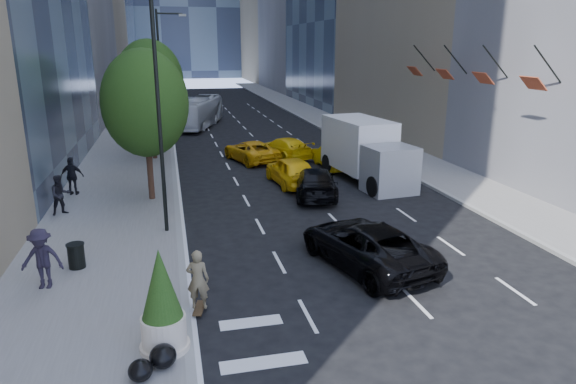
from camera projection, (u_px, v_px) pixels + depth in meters
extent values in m
plane|color=black|center=(343.00, 256.00, 19.45)|extent=(160.00, 160.00, 0.00)
cube|color=slate|center=(136.00, 134.00, 45.54)|extent=(6.00, 120.00, 0.15)
cube|color=slate|center=(340.00, 127.00, 49.70)|extent=(4.00, 120.00, 0.15)
cylinder|color=black|center=(159.00, 112.00, 20.35)|extent=(0.16, 0.16, 10.00)
cylinder|color=black|center=(161.00, 82.00, 37.20)|extent=(0.16, 0.16, 10.00)
cylinder|color=black|center=(169.00, 13.00, 36.10)|extent=(1.80, 0.12, 0.12)
cube|color=#99998C|center=(182.00, 15.00, 36.32)|extent=(0.50, 0.22, 0.15)
cylinder|color=#321C13|center=(150.00, 168.00, 25.82)|extent=(0.30, 0.30, 3.15)
ellipsoid|color=#17360E|center=(145.00, 103.00, 24.92)|extent=(4.20, 4.20, 5.25)
cylinder|color=#321C13|center=(153.00, 134.00, 35.15)|extent=(0.30, 0.30, 3.38)
ellipsoid|color=#17360E|center=(150.00, 82.00, 34.19)|extent=(4.50, 4.50, 5.62)
cylinder|color=#321C13|center=(156.00, 114.00, 47.38)|extent=(0.30, 0.30, 2.93)
ellipsoid|color=#17360E|center=(154.00, 80.00, 46.54)|extent=(3.90, 3.90, 4.88)
cylinder|color=black|center=(164.00, 93.00, 54.73)|extent=(0.14, 0.14, 5.20)
imported|color=black|center=(163.00, 78.00, 54.29)|extent=(2.48, 0.53, 1.00)
cylinder|color=black|center=(548.00, 64.00, 23.75)|extent=(1.75, 0.08, 1.75)
cube|color=#9C3F24|center=(533.00, 83.00, 23.84)|extent=(0.64, 1.30, 0.64)
cylinder|color=black|center=(495.00, 62.00, 27.49)|extent=(1.75, 0.08, 1.75)
cube|color=#9C3F24|center=(483.00, 78.00, 27.59)|extent=(0.64, 1.30, 0.64)
cylinder|color=black|center=(456.00, 60.00, 31.24)|extent=(1.75, 0.08, 1.75)
cube|color=#9C3F24|center=(445.00, 74.00, 31.33)|extent=(0.64, 1.30, 0.64)
cylinder|color=black|center=(424.00, 58.00, 34.98)|extent=(1.75, 0.08, 1.75)
cube|color=#9C3F24|center=(415.00, 71.00, 35.07)|extent=(0.64, 1.30, 0.64)
imported|color=#736547|center=(198.00, 283.00, 15.16)|extent=(0.75, 0.58, 1.84)
imported|color=black|center=(366.00, 245.00, 18.40)|extent=(4.10, 6.35, 1.63)
imported|color=black|center=(315.00, 182.00, 26.99)|extent=(3.23, 5.56, 1.52)
imported|color=yellow|center=(291.00, 171.00, 29.17)|extent=(2.42, 5.01, 1.65)
imported|color=yellow|center=(334.00, 156.00, 33.27)|extent=(2.02, 4.74, 1.52)
imported|color=#E7A30C|center=(251.00, 151.00, 35.18)|extent=(3.72, 5.58, 1.42)
imported|color=yellow|center=(284.00, 148.00, 36.18)|extent=(3.56, 5.40, 1.45)
imported|color=silver|center=(199.00, 112.00, 49.75)|extent=(5.55, 10.60, 2.89)
cube|color=white|center=(358.00, 144.00, 30.68)|extent=(3.20, 5.32, 2.96)
cube|color=gray|center=(390.00, 170.00, 27.52)|extent=(2.76, 2.47, 2.53)
cylinder|color=black|center=(374.00, 187.00, 26.94)|extent=(0.51, 1.14, 1.10)
cylinder|color=black|center=(412.00, 183.00, 27.69)|extent=(0.51, 1.14, 1.10)
cylinder|color=black|center=(328.00, 163.00, 32.31)|extent=(0.51, 1.14, 1.10)
cylinder|color=black|center=(361.00, 160.00, 33.06)|extent=(0.51, 1.14, 1.10)
imported|color=black|center=(60.00, 195.00, 23.56)|extent=(1.12, 1.03, 1.86)
imported|color=black|center=(72.00, 176.00, 26.66)|extent=(1.23, 0.68, 1.99)
imported|color=black|center=(42.00, 259.00, 16.33)|extent=(1.39, 0.92, 2.01)
cylinder|color=black|center=(76.00, 256.00, 17.98)|extent=(0.57, 0.57, 0.85)
cylinder|color=beige|center=(164.00, 332.00, 13.16)|extent=(1.15, 1.15, 0.92)
cone|color=#17360E|center=(160.00, 283.00, 12.78)|extent=(1.03, 1.03, 1.84)
ellipsoid|color=black|center=(163.00, 356.00, 12.46)|extent=(0.66, 0.73, 0.56)
ellipsoid|color=black|center=(140.00, 370.00, 11.97)|extent=(0.58, 0.64, 0.49)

